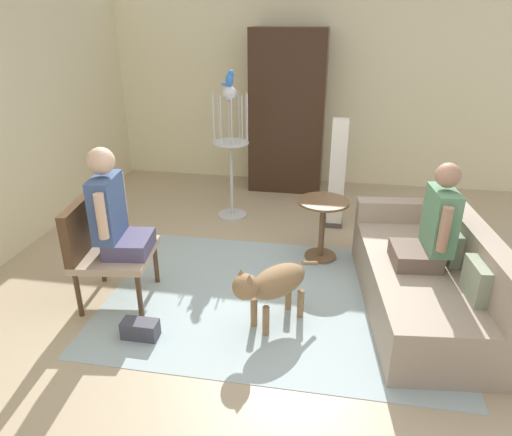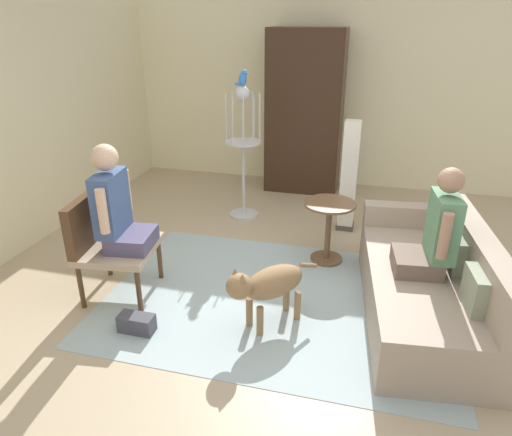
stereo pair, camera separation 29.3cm
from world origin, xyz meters
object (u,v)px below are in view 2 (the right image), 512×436
Objects in this scene: round_end_table at (329,224)px; handbag at (137,323)px; person_on_couch at (435,232)px; dog at (268,284)px; armchair at (104,238)px; couch at (429,285)px; column_lamp at (349,177)px; bird_cage_stand at (243,148)px; person_on_armchair at (116,207)px; parrot at (243,78)px; armoire_cabinet at (305,113)px.

round_end_table is 2.25× the size of handbag.
dog is at bearing -160.66° from person_on_couch.
round_end_table is at bearing 30.62° from armchair.
round_end_table is at bearing 140.55° from couch.
armchair is 1.52m from dog.
person_on_couch is 1.82m from column_lamp.
round_end_table is 0.40× the size of bird_cage_stand.
person_on_armchair is 2.23m from parrot.
handbag is at bearing -43.17° from armchair.
person_on_couch is at bearing 19.34° from dog.
parrot is at bearing 110.77° from dog.
bird_cage_stand is 1.34m from armoire_cabinet.
parrot is at bearing -113.93° from armoire_cabinet.
column_lamp reaches higher than couch.
person_on_couch is at bearing -39.70° from bird_cage_stand.
handbag is (0.51, -0.48, -0.47)m from armchair.
round_end_table is 3.57× the size of parrot.
person_on_couch is 2.80m from parrot.
parrot is (-1.15, 0.91, 1.28)m from round_end_table.
couch is at bearing 19.93° from handbag.
bird_cage_stand reaches higher than person_on_couch.
column_lamp is 1.53m from armoire_cabinet.
column_lamp is at bearing 115.29° from person_on_couch.
bird_cage_stand is at bearing 74.53° from person_on_armchair.
column_lamp is 0.58× the size of armoire_cabinet.
column_lamp is at bearing 116.49° from couch.
column_lamp is (-0.80, 1.61, 0.34)m from couch.
armoire_cabinet is at bearing 68.94° from armchair.
couch is at bearing 6.90° from armchair.
armoire_cabinet is (-0.61, 2.12, 0.69)m from round_end_table.
armchair is 2.15m from bird_cage_stand.
armchair is 1.01× the size of person_on_armchair.
column_lamp is at bearing -59.94° from armoire_cabinet.
column_lamp is at bearing -2.73° from parrot.
parrot reaches higher than person_on_armchair.
person_on_armchair is 2.66m from column_lamp.
column_lamp is at bearing -2.72° from bird_cage_stand.
bird_cage_stand is 5.60× the size of handbag.
dog is 2.63m from parrot.
dog is (-1.26, -0.46, 0.09)m from couch.
column_lamp reaches higher than round_end_table.
dog is at bearing 19.61° from handbag.
handbag is at bearing -160.39° from dog.
bird_cage_stand reaches higher than armchair.
parrot is (-0.81, 2.13, 1.30)m from dog.
armchair is at bearing -135.35° from column_lamp.
handbag is (-0.19, -2.49, -1.61)m from parrot.
handbag is at bearing -160.54° from person_on_couch.
person_on_couch is 2.66m from bird_cage_stand.
dog is 3.43m from armoire_cabinet.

